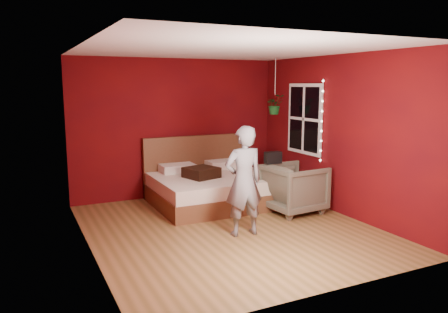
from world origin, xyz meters
TOP-DOWN VIEW (x-y plane):
  - floor at (0.00, 0.00)m, footprint 4.50×4.50m
  - room_walls at (0.00, 0.00)m, footprint 4.04×4.54m
  - window at (1.97, 0.90)m, footprint 0.05×0.97m
  - fairy_lights at (1.94, 0.37)m, footprint 0.04×0.04m
  - bed at (0.35, 1.41)m, footprint 2.08×1.77m
  - person at (0.06, -0.33)m, footprint 0.59×0.40m
  - armchair at (1.35, 0.30)m, footprint 0.96×0.94m
  - handbag at (1.08, 0.54)m, footprint 0.29×0.16m
  - throw_pillow at (0.09, 1.27)m, footprint 0.62×0.62m
  - hanging_plant at (1.62, 1.35)m, footprint 0.37×0.34m

SIDE VIEW (x-z plane):
  - floor at x=0.00m, z-range 0.00..0.00m
  - bed at x=0.35m, z-range -0.27..0.87m
  - armchair at x=1.35m, z-range 0.00..0.81m
  - throw_pillow at x=0.09m, z-range 0.52..0.70m
  - person at x=0.06m, z-range 0.00..1.56m
  - handbag at x=1.08m, z-range 0.81..1.01m
  - fairy_lights at x=1.94m, z-range 0.77..2.22m
  - window at x=1.97m, z-range 0.87..2.14m
  - room_walls at x=0.00m, z-range 0.37..2.99m
  - hanging_plant at x=1.62m, z-range 1.23..2.27m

